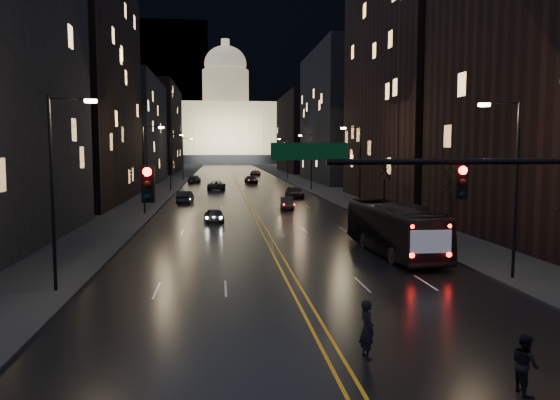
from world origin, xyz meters
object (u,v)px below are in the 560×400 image
object	(u,v)px
bus	(394,229)
oncoming_car_a	(214,215)
pedestrian_a	(367,329)
traffic_signal	(536,198)
oncoming_car_b	(185,197)
receding_car_a	(287,203)
pedestrian_b	(525,364)

from	to	relation	value
bus	oncoming_car_a	world-z (taller)	bus
pedestrian_a	traffic_signal	bearing A→B (deg)	-111.62
oncoming_car_a	oncoming_car_b	xyz separation A→B (m)	(-3.64, 17.76, 0.10)
receding_car_a	pedestrian_a	size ratio (longest dim) A/B	2.14
traffic_signal	bus	xyz separation A→B (m)	(1.40, 17.48, -3.51)
bus	pedestrian_b	size ratio (longest dim) A/B	6.98
traffic_signal	oncoming_car_a	bearing A→B (deg)	106.53
traffic_signal	receding_car_a	bearing A→B (deg)	92.81
traffic_signal	pedestrian_a	distance (m)	6.49
oncoming_car_a	bus	bearing A→B (deg)	118.84
oncoming_car_a	pedestrian_a	bearing A→B (deg)	92.34
traffic_signal	bus	size ratio (longest dim) A/B	1.51
oncoming_car_b	pedestrian_b	bearing A→B (deg)	106.57
receding_car_a	pedestrian_a	xyz separation A→B (m)	(-2.76, -42.57, 0.28)
bus	pedestrian_b	bearing A→B (deg)	-101.05
bus	receding_car_a	distance (m)	26.23
bus	oncoming_car_b	distance (m)	36.96
bus	pedestrian_a	distance (m)	17.76
traffic_signal	receding_car_a	world-z (taller)	traffic_signal
bus	pedestrian_a	world-z (taller)	bus
bus	pedestrian_b	xyz separation A→B (m)	(-2.74, -19.48, -0.77)
traffic_signal	oncoming_car_a	size ratio (longest dim) A/B	4.43
traffic_signal	bus	bearing A→B (deg)	85.43
bus	oncoming_car_b	bearing A→B (deg)	110.87
bus	pedestrian_a	xyz separation A→B (m)	(-6.30, -16.59, -0.65)
bus	oncoming_car_a	xyz separation A→B (m)	(-11.34, 16.02, -0.93)
traffic_signal	oncoming_car_b	distance (m)	53.21
receding_car_a	pedestrian_b	world-z (taller)	pedestrian_b
receding_car_a	pedestrian_a	world-z (taller)	pedestrian_a
pedestrian_b	traffic_signal	bearing A→B (deg)	-34.40
bus	pedestrian_b	distance (m)	19.68
bus	receding_car_a	xyz separation A→B (m)	(-3.53, 25.98, -0.93)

